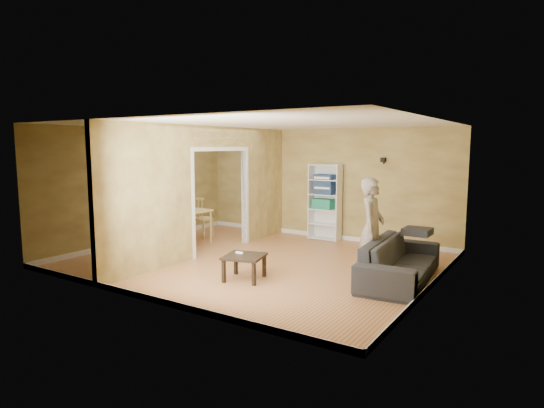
{
  "coord_description": "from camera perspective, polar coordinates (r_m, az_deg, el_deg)",
  "views": [
    {
      "loc": [
        4.87,
        -7.04,
        2.2
      ],
      "look_at": [
        0.2,
        0.2,
        1.1
      ],
      "focal_mm": 30.0,
      "sensor_mm": 36.0,
      "label": 1
    }
  ],
  "objects": [
    {
      "name": "partition",
      "position": [
        9.34,
        -7.92,
        1.68
      ],
      "size": [
        0.22,
        5.5,
        2.6
      ],
      "primitive_type": null,
      "color": "tan",
      "rests_on": "ground"
    },
    {
      "name": "chair_far",
      "position": [
        11.08,
        -8.59,
        -1.64
      ],
      "size": [
        0.46,
        0.46,
        1.0
      ],
      "primitive_type": null,
      "rotation": [
        0.0,
        0.0,
        3.13
      ],
      "color": "tan",
      "rests_on": "ground"
    },
    {
      "name": "paper_box_teal",
      "position": [
        10.79,
        6.47,
        0.02
      ],
      "size": [
        0.46,
        0.3,
        0.24
      ],
      "primitive_type": "cube",
      "color": "#11767F",
      "rests_on": "bookshelf"
    },
    {
      "name": "paper_box_navy_c",
      "position": [
        10.72,
        6.6,
        3.1
      ],
      "size": [
        0.46,
        0.3,
        0.23
      ],
      "primitive_type": "cube",
      "color": "navy",
      "rests_on": "bookshelf"
    },
    {
      "name": "wall_speaker",
      "position": [
        10.3,
        13.78,
        5.4
      ],
      "size": [
        0.1,
        0.1,
        0.1
      ],
      "primitive_type": "cube",
      "color": "black",
      "rests_on": "room_shell"
    },
    {
      "name": "chair_near",
      "position": [
        10.18,
        -13.35,
        -2.81
      ],
      "size": [
        0.47,
        0.47,
        0.91
      ],
      "primitive_type": null,
      "rotation": [
        0.0,
        0.0,
        -0.14
      ],
      "color": "tan",
      "rests_on": "ground"
    },
    {
      "name": "paper_box_navy_b",
      "position": [
        10.73,
        6.64,
        1.85
      ],
      "size": [
        0.46,
        0.3,
        0.24
      ],
      "primitive_type": "cube",
      "color": "navy",
      "rests_on": "bookshelf"
    },
    {
      "name": "person",
      "position": [
        7.77,
        12.45,
        -1.89
      ],
      "size": [
        0.78,
        0.65,
        1.97
      ],
      "primitive_type": "imported",
      "rotation": [
        0.0,
        0.0,
        1.7
      ],
      "color": "slate",
      "rests_on": "ground"
    },
    {
      "name": "dining_table",
      "position": [
        10.59,
        -11.26,
        -1.08
      ],
      "size": [
        1.22,
        0.82,
        0.76
      ],
      "rotation": [
        0.0,
        0.0,
        -0.05
      ],
      "color": "tan",
      "rests_on": "ground"
    },
    {
      "name": "game_controller",
      "position": [
        7.67,
        -4.1,
        -6.09
      ],
      "size": [
        0.14,
        0.04,
        0.03
      ],
      "primitive_type": "cube",
      "color": "white",
      "rests_on": "coffee_table"
    },
    {
      "name": "room_shell",
      "position": [
        8.6,
        -1.84,
        1.27
      ],
      "size": [
        6.5,
        6.5,
        6.5
      ],
      "color": "tan",
      "rests_on": "ground"
    },
    {
      "name": "chair_left",
      "position": [
        11.13,
        -14.42,
        -1.72
      ],
      "size": [
        0.48,
        0.48,
        1.01
      ],
      "primitive_type": null,
      "rotation": [
        0.0,
        0.0,
        -1.61
      ],
      "color": "tan",
      "rests_on": "ground"
    },
    {
      "name": "sofa",
      "position": [
        7.76,
        15.81,
        -6.07
      ],
      "size": [
        2.41,
        1.19,
        0.89
      ],
      "primitive_type": "imported",
      "rotation": [
        0.0,
        0.0,
        1.65
      ],
      "color": "black",
      "rests_on": "ground"
    },
    {
      "name": "coffee_table",
      "position": [
        7.56,
        -3.49,
        -6.89
      ],
      "size": [
        0.62,
        0.62,
        0.41
      ],
      "rotation": [
        0.0,
        0.0,
        0.27
      ],
      "color": "black",
      "rests_on": "ground"
    },
    {
      "name": "bookshelf",
      "position": [
        10.8,
        6.77,
        0.27
      ],
      "size": [
        0.75,
        0.33,
        1.78
      ],
      "color": "white",
      "rests_on": "ground"
    }
  ]
}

